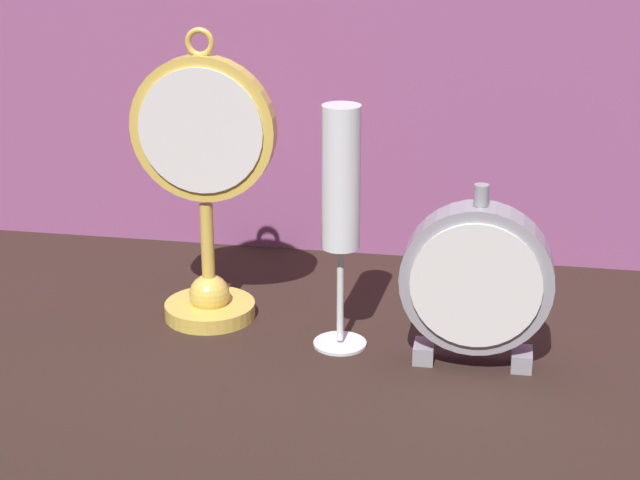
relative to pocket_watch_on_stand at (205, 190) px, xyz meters
The scene contains 4 objects.
ground_plane 0.21m from the pocket_watch_on_stand, 39.04° to the right, with size 4.00×4.00×0.00m, color black.
pocket_watch_on_stand is the anchor object (origin of this frame).
mantel_clock_silver 0.29m from the pocket_watch_on_stand, 12.62° to the right, with size 0.15×0.04×0.18m.
champagne_flute 0.16m from the pocket_watch_on_stand, 16.15° to the right, with size 0.05×0.05×0.25m.
Camera 1 is at (0.18, -0.91, 0.48)m, focal length 60.00 mm.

